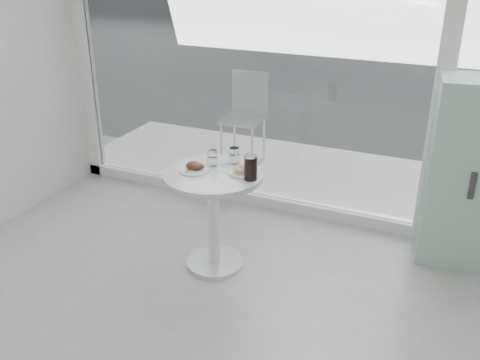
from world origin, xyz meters
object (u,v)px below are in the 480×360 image
at_px(patio_chair, 246,112).
at_px(water_tumbler_a, 212,159).
at_px(main_table, 214,200).
at_px(water_tumbler_b, 234,156).
at_px(plate_fritter, 195,168).
at_px(plate_donut, 242,171).
at_px(cola_glass, 251,168).
at_px(mint_cabinet, 474,174).
at_px(car_white, 382,2).

relative_size(patio_chair, water_tumbler_a, 8.42).
xyz_separation_m(main_table, water_tumbler_b, (0.07, 0.23, 0.27)).
bearing_deg(main_table, plate_fritter, -169.59).
relative_size(plate_donut, water_tumbler_b, 1.63).
bearing_deg(cola_glass, mint_cabinet, 31.68).
height_order(mint_cabinet, car_white, mint_cabinet).
bearing_deg(plate_fritter, patio_chair, 102.94).
height_order(main_table, plate_donut, plate_donut).
distance_m(main_table, car_white, 12.69).
height_order(mint_cabinet, plate_donut, mint_cabinet).
bearing_deg(car_white, plate_fritter, -163.53).
distance_m(patio_chair, plate_donut, 2.07).
xyz_separation_m(mint_cabinet, cola_glass, (-1.42, -0.88, 0.14)).
bearing_deg(mint_cabinet, plate_donut, -159.22).
bearing_deg(water_tumbler_a, mint_cabinet, 22.99).
relative_size(plate_fritter, plate_donut, 1.11).
bearing_deg(plate_fritter, main_table, 10.41).
height_order(main_table, water_tumbler_b, water_tumbler_b).
height_order(main_table, mint_cabinet, mint_cabinet).
height_order(patio_chair, cola_glass, patio_chair).
bearing_deg(cola_glass, plate_donut, 144.05).
relative_size(plate_fritter, water_tumbler_a, 1.90).
height_order(main_table, water_tumbler_a, water_tumbler_a).
xyz_separation_m(plate_fritter, water_tumbler_a, (0.06, 0.15, 0.02)).
bearing_deg(water_tumbler_a, water_tumbler_b, 37.16).
xyz_separation_m(car_white, water_tumbler_a, (1.02, -12.52, 0.12)).
bearing_deg(plate_donut, patio_chair, 112.49).
relative_size(main_table, mint_cabinet, 0.54).
xyz_separation_m(patio_chair, cola_glass, (0.88, -1.97, 0.26)).
distance_m(car_white, water_tumbler_a, 12.56).
relative_size(water_tumbler_b, cola_glass, 0.68).
xyz_separation_m(mint_cabinet, water_tumbler_b, (-1.64, -0.65, 0.11)).
bearing_deg(plate_fritter, plate_donut, 16.17).
distance_m(car_white, plate_fritter, 12.70).
bearing_deg(plate_fritter, cola_glass, 3.72).
bearing_deg(plate_fritter, water_tumbler_b, 51.76).
bearing_deg(mint_cabinet, water_tumbler_a, -164.35).
bearing_deg(main_table, water_tumbler_b, 73.77).
xyz_separation_m(main_table, cola_glass, (0.29, 0.00, 0.31)).
distance_m(plate_donut, water_tumbler_a, 0.27).
relative_size(mint_cabinet, plate_fritter, 6.51).
xyz_separation_m(main_table, car_white, (-1.09, 12.64, 0.15)).
distance_m(main_table, water_tumbler_b, 0.36).
relative_size(main_table, water_tumbler_a, 6.71).
xyz_separation_m(patio_chair, plate_fritter, (0.46, -2.00, 0.20)).
bearing_deg(main_table, mint_cabinet, 27.22).
relative_size(main_table, water_tumbler_b, 6.37).
height_order(mint_cabinet, water_tumbler_b, mint_cabinet).
bearing_deg(water_tumbler_b, cola_glass, -44.84).
bearing_deg(cola_glass, main_table, -179.36).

